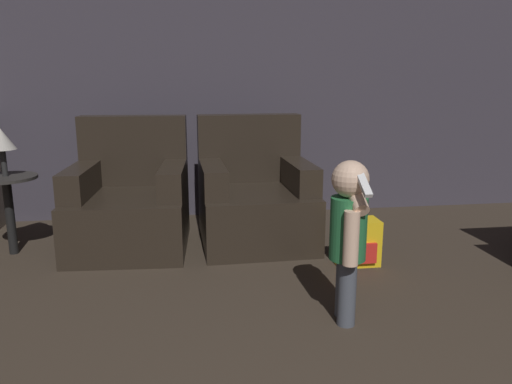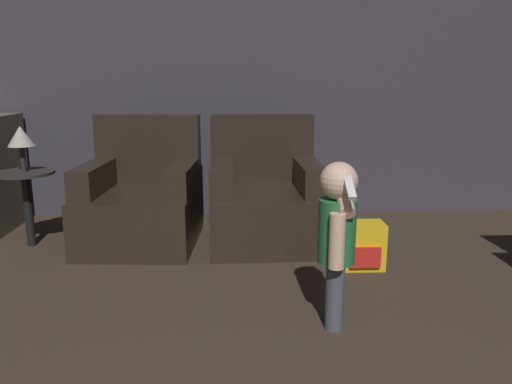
# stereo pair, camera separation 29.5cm
# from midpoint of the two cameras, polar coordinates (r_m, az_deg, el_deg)

# --- Properties ---
(wall_back) EXTENTS (8.40, 0.05, 2.60)m
(wall_back) POSITION_cam_midpoint_polar(r_m,az_deg,el_deg) (4.36, -4.95, 14.35)
(wall_back) COLOR #3D3842
(wall_back) RESTS_ON ground_plane
(armchair_left) EXTENTS (0.84, 0.89, 0.91)m
(armchair_left) POSITION_cam_midpoint_polar(r_m,az_deg,el_deg) (3.70, -16.40, -1.29)
(armchair_left) COLOR black
(armchair_left) RESTS_ON ground_plane
(armchair_right) EXTENTS (0.81, 0.86, 0.91)m
(armchair_right) POSITION_cam_midpoint_polar(r_m,az_deg,el_deg) (3.68, -2.43, -0.85)
(armchair_right) COLOR black
(armchair_right) RESTS_ON ground_plane
(person_toddler) EXTENTS (0.18, 0.32, 0.81)m
(person_toddler) POSITION_cam_midpoint_polar(r_m,az_deg,el_deg) (2.42, 7.14, -4.25)
(person_toddler) COLOR #474C56
(person_toddler) RESTS_ON ground_plane
(toy_backpack) EXTENTS (0.28, 0.20, 0.30)m
(toy_backpack) POSITION_cam_midpoint_polar(r_m,az_deg,el_deg) (3.28, 8.94, -5.73)
(toy_backpack) COLOR yellow
(toy_backpack) RESTS_ON ground_plane
(side_table) EXTENTS (0.40, 0.40, 0.55)m
(side_table) POSITION_cam_midpoint_polar(r_m,az_deg,el_deg) (3.82, -28.57, -0.05)
(side_table) COLOR black
(side_table) RESTS_ON ground_plane
(lamp) EXTENTS (0.18, 0.18, 0.32)m
(lamp) POSITION_cam_midpoint_polar(r_m,az_deg,el_deg) (3.77, -29.15, 5.18)
(lamp) COLOR #262626
(lamp) RESTS_ON side_table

